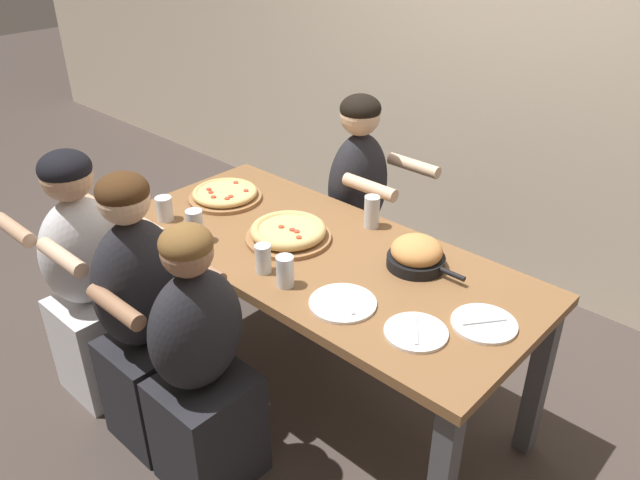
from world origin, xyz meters
name	(u,v)px	position (x,y,z in m)	size (l,w,h in m)	color
ground_plane	(320,391)	(0.00, 0.00, 0.00)	(18.00, 18.00, 0.00)	#423833
dining_table	(320,270)	(0.00, 0.00, 0.66)	(1.80, 0.80, 0.76)	brown
pizza_board_main	(288,233)	(-0.16, -0.02, 0.79)	(0.36, 0.36, 0.06)	#996B42
pizza_board_second	(225,194)	(-0.65, 0.05, 0.78)	(0.34, 0.34, 0.05)	#996B42
skillet_bowl	(417,254)	(0.35, 0.16, 0.81)	(0.33, 0.23, 0.12)	black
empty_plate_a	(484,324)	(0.73, 0.01, 0.76)	(0.22, 0.22, 0.02)	white
empty_plate_b	(343,303)	(0.31, -0.22, 0.76)	(0.24, 0.24, 0.02)	white
empty_plate_c	(416,332)	(0.59, -0.18, 0.76)	(0.21, 0.21, 0.02)	white
drinking_glass_a	(195,228)	(-0.43, -0.29, 0.82)	(0.07, 0.07, 0.14)	silver
drinking_glass_b	(372,214)	(0.02, 0.30, 0.82)	(0.07, 0.07, 0.14)	silver
drinking_glass_c	(263,260)	(-0.05, -0.26, 0.81)	(0.06, 0.06, 0.11)	silver
drinking_glass_d	(285,273)	(0.08, -0.27, 0.81)	(0.07, 0.07, 0.12)	silver
drinking_glass_e	(165,210)	(-0.68, -0.26, 0.80)	(0.07, 0.07, 0.11)	silver
diner_far_midleft	(357,219)	(-0.31, 0.62, 0.55)	(0.51, 0.40, 1.20)	#232328
diner_near_midleft	(145,326)	(-0.36, -0.62, 0.54)	(0.51, 0.40, 1.19)	#232328
diner_near_left	(90,287)	(-0.77, -0.62, 0.54)	(0.51, 0.40, 1.16)	silver
diner_near_center	(201,375)	(-0.01, -0.62, 0.50)	(0.51, 0.40, 1.11)	#232328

